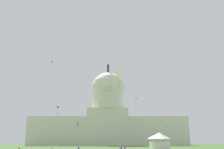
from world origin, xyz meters
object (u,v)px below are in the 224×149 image
kite_blue_low (78,125)px  kite_violet_low (58,107)px  capitol_building (108,119)px  person_navy_edge_east (122,149)px  person_purple_mid_center (125,149)px  person_navy_back_left (79,149)px  kite_lime_mid (136,99)px  kite_gold_mid (110,87)px  kite_pink_high (53,62)px  kite_black_low (45,122)px  event_tent (160,142)px  kite_cyan_low (166,126)px  kite_yellow_low (119,75)px

kite_blue_low → kite_violet_low: size_ratio=1.02×
capitol_building → person_navy_edge_east: capitol_building is taller
person_navy_edge_east → kite_blue_low: bearing=140.5°
person_purple_mid_center → kite_violet_low: (-23.43, 10.51, 14.13)m
person_navy_back_left → person_navy_edge_east: size_ratio=1.08×
kite_lime_mid → kite_gold_mid: kite_gold_mid is taller
kite_blue_low → kite_pink_high: (-25.31, 46.74, 45.53)m
kite_violet_low → kite_black_low: kite_violet_low is taller
capitol_building → kite_lime_mid: size_ratio=135.92×
event_tent → person_navy_edge_east: (-12.53, -5.65, -2.16)m
kite_violet_low → kite_cyan_low: kite_violet_low is taller
event_tent → kite_cyan_low: bearing=70.3°
kite_cyan_low → capitol_building: bearing=37.6°
person_purple_mid_center → person_navy_edge_east: person_purple_mid_center is taller
event_tent → person_navy_edge_east: bearing=-162.3°
event_tent → person_navy_back_left: (-25.15, -6.49, -2.08)m
kite_yellow_low → kite_gold_mid: kite_gold_mid is taller
person_purple_mid_center → kite_violet_low: size_ratio=0.48×
capitol_building → kite_pink_high: size_ratio=26.06×
capitol_building → kite_blue_low: capitol_building is taller
person_purple_mid_center → kite_lime_mid: bearing=-129.2°
kite_cyan_low → kite_lime_mid: size_ratio=1.46×
event_tent → kite_blue_low: kite_blue_low is taller
kite_gold_mid → kite_cyan_low: bearing=-61.4°
person_purple_mid_center → person_navy_edge_east: size_ratio=1.18×
kite_cyan_low → kite_black_low: bearing=119.6°
kite_blue_low → kite_black_low: 15.44m
kite_violet_low → kite_gold_mid: (17.95, 58.98, 20.05)m
kite_violet_low → kite_lime_mid: kite_lime_mid is taller
person_navy_edge_east → kite_black_low: size_ratio=1.07×
kite_blue_low → kite_cyan_low: size_ratio=2.91×
kite_lime_mid → kite_gold_mid: size_ratio=0.56×
person_purple_mid_center → kite_lime_mid: 40.40m
capitol_building → person_navy_edge_east: bearing=-87.2°
kite_pink_high → person_purple_mid_center: bearing=-154.6°
person_navy_back_left → kite_lime_mid: bearing=105.2°
kite_yellow_low → kite_violet_low: bearing=47.5°
capitol_building → kite_violet_low: (-16.27, -110.68, -5.29)m
kite_cyan_low → kite_gold_mid: kite_gold_mid is taller
event_tent → kite_pink_high: 113.12m
event_tent → kite_black_low: (-44.94, 28.38, 8.45)m
event_tent → kite_gold_mid: (-16.82, 65.76, 32.16)m
kite_yellow_low → kite_black_low: bearing=45.9°
kite_lime_mid → kite_black_low: bearing=125.2°
kite_blue_low → person_purple_mid_center: bearing=-69.9°
kite_black_low → kite_lime_mid: size_ratio=1.59×
capitol_building → kite_pink_high: capitol_building is taller
kite_blue_low → kite_black_low: (-13.69, -7.10, 0.71)m
event_tent → kite_cyan_low: (19.65, 84.06, 9.79)m
kite_cyan_low → person_navy_back_left: bearing=142.5°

